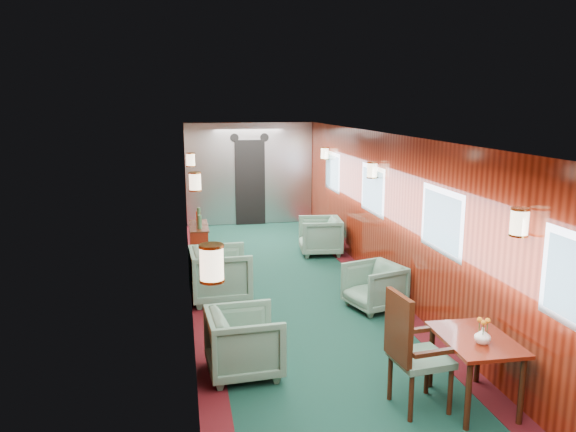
% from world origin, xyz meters
% --- Properties ---
extents(room, '(12.00, 12.10, 2.40)m').
position_xyz_m(room, '(0.00, 0.00, 1.63)').
color(room, '#0E3228').
rests_on(room, ground).
extents(bulkhead, '(2.98, 0.17, 2.39)m').
position_xyz_m(bulkhead, '(0.00, 5.91, 1.18)').
color(bulkhead, '#ABAEB2').
rests_on(bulkhead, ground).
extents(windows_right, '(0.02, 8.60, 0.80)m').
position_xyz_m(windows_right, '(1.49, 0.25, 1.45)').
color(windows_right, silver).
rests_on(windows_right, ground).
extents(wall_sconces, '(2.97, 7.97, 0.25)m').
position_xyz_m(wall_sconces, '(0.00, 0.57, 1.79)').
color(wall_sconces, '#FFF0C6').
rests_on(wall_sconces, ground).
extents(dining_table, '(0.66, 0.93, 0.69)m').
position_xyz_m(dining_table, '(1.09, -2.63, 0.58)').
color(dining_table, maroon).
rests_on(dining_table, ground).
extents(side_chair, '(0.57, 0.59, 1.16)m').
position_xyz_m(side_chair, '(0.46, -2.59, 0.63)').
color(side_chair, '#204A3E').
rests_on(side_chair, ground).
extents(credenza, '(0.30, 0.96, 1.14)m').
position_xyz_m(credenza, '(-1.34, 2.01, 0.44)').
color(credenza, maroon).
rests_on(credenza, ground).
extents(flower_vase, '(0.16, 0.16, 0.15)m').
position_xyz_m(flower_vase, '(1.08, -2.77, 0.76)').
color(flower_vase, white).
rests_on(flower_vase, dining_table).
extents(armchair_left_near, '(0.82, 0.80, 0.71)m').
position_xyz_m(armchair_left_near, '(-0.99, -1.60, 0.35)').
color(armchair_left_near, '#204A3E').
rests_on(armchair_left_near, ground).
extents(armchair_left_far, '(0.91, 0.88, 0.79)m').
position_xyz_m(armchair_left_far, '(-1.07, 0.73, 0.39)').
color(armchair_left_far, '#204A3E').
rests_on(armchair_left_far, ground).
extents(armchair_right_near, '(0.88, 0.87, 0.65)m').
position_xyz_m(armchair_right_near, '(1.02, -0.01, 0.32)').
color(armchair_right_near, '#204A3E').
rests_on(armchair_right_near, ground).
extents(armchair_right_far, '(0.86, 0.84, 0.71)m').
position_xyz_m(armchair_right_far, '(0.98, 2.94, 0.36)').
color(armchair_right_far, '#204A3E').
rests_on(armchair_right_far, ground).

